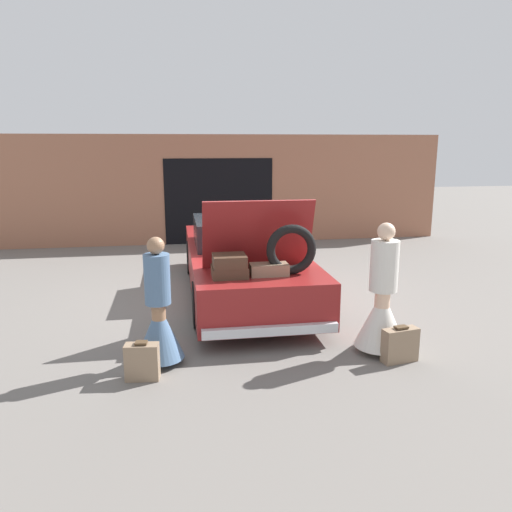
{
  "coord_description": "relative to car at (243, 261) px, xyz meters",
  "views": [
    {
      "loc": [
        -1.12,
        -8.3,
        2.57
      ],
      "look_at": [
        0.0,
        -1.36,
        0.98
      ],
      "focal_mm": 35.0,
      "sensor_mm": 36.0,
      "label": 1
    }
  ],
  "objects": [
    {
      "name": "garage_wall_back",
      "position": [
        0.0,
        4.71,
        0.79
      ],
      "size": [
        12.0,
        0.14,
        2.8
      ],
      "color": "#9E664C",
      "rests_on": "ground_plane"
    },
    {
      "name": "person_left",
      "position": [
        -1.36,
        -2.64,
        -0.05
      ],
      "size": [
        0.57,
        0.57,
        1.54
      ],
      "rotation": [
        0.0,
        0.0,
        -1.79
      ],
      "color": "#997051",
      "rests_on": "ground_plane"
    },
    {
      "name": "suitcase_beside_left_person",
      "position": [
        -1.55,
        -3.03,
        -0.39
      ],
      "size": [
        0.39,
        0.21,
        0.45
      ],
      "color": "#8C7259",
      "rests_on": "ground_plane"
    },
    {
      "name": "person_right",
      "position": [
        1.36,
        -2.73,
        -0.01
      ],
      "size": [
        0.65,
        0.65,
        1.65
      ],
      "rotation": [
        0.0,
        0.0,
        1.75
      ],
      "color": "beige",
      "rests_on": "ground_plane"
    },
    {
      "name": "ground_plane",
      "position": [
        0.0,
        0.0,
        -0.6
      ],
      "size": [
        40.0,
        40.0,
        0.0
      ],
      "primitive_type": "plane",
      "color": "slate"
    },
    {
      "name": "suitcase_beside_right_person",
      "position": [
        1.48,
        -3.05,
        -0.39
      ],
      "size": [
        0.46,
        0.24,
        0.45
      ],
      "color": "#8C7259",
      "rests_on": "ground_plane"
    },
    {
      "name": "car",
      "position": [
        0.0,
        0.0,
        0.0
      ],
      "size": [
        1.86,
        5.05,
        1.82
      ],
      "color": "maroon",
      "rests_on": "ground_plane"
    }
  ]
}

